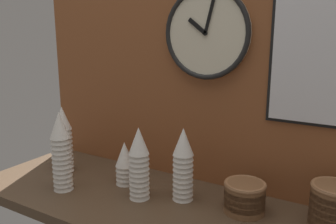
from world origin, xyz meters
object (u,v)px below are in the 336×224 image
at_px(cup_stack_center_left, 125,163).
at_px(wall_clock, 206,33).
at_px(cup_stack_left, 61,152).
at_px(bowl_stack_right, 245,196).
at_px(cup_stack_far_left, 64,139).
at_px(menu_board, 331,58).
at_px(cup_stack_center, 139,163).
at_px(bowl_stack_far_right, 333,207).
at_px(cup_stack_center_right, 183,164).

xyz_separation_m(cup_stack_center_left, wall_clock, (0.27, 0.17, 0.52)).
xyz_separation_m(cup_stack_left, bowl_stack_right, (0.68, 0.20, -0.10)).
bearing_deg(bowl_stack_right, wall_clock, 147.57).
relative_size(cup_stack_far_left, bowl_stack_right, 2.04).
relative_size(cup_stack_far_left, menu_board, 0.64).
bearing_deg(cup_stack_center, cup_stack_left, -162.44).
bearing_deg(bowl_stack_far_right, cup_stack_center_right, -173.85).
relative_size(cup_stack_center, menu_board, 0.60).
bearing_deg(cup_stack_center_left, wall_clock, 32.62).
bearing_deg(wall_clock, bowl_stack_far_right, -13.03).
xyz_separation_m(cup_stack_center_right, menu_board, (0.44, 0.18, 0.39)).
distance_m(bowl_stack_right, wall_clock, 0.61).
height_order(cup_stack_far_left, cup_stack_left, cup_stack_left).
relative_size(bowl_stack_far_right, menu_board, 0.33).
height_order(cup_stack_center, menu_board, menu_board).
distance_m(bowl_stack_far_right, menu_board, 0.47).
height_order(cup_stack_far_left, wall_clock, wall_clock).
bearing_deg(menu_board, cup_stack_center, -156.48).
bearing_deg(wall_clock, cup_stack_far_left, -161.11).
relative_size(cup_stack_center, wall_clock, 0.79).
distance_m(cup_stack_center, cup_stack_center_left, 0.15).
bearing_deg(bowl_stack_far_right, cup_stack_center_left, -175.85).
relative_size(cup_stack_center_left, wall_clock, 0.51).
xyz_separation_m(cup_stack_center_right, cup_stack_left, (-0.45, -0.17, 0.02)).
height_order(cup_stack_center_right, wall_clock, wall_clock).
bearing_deg(cup_stack_center_right, cup_stack_center, -152.53).
bearing_deg(cup_stack_left, cup_stack_far_left, 134.63).
bearing_deg(cup_stack_center_left, cup_stack_center_right, 0.38).
xyz_separation_m(cup_stack_center_left, bowl_stack_right, (0.50, 0.03, -0.03)).
bearing_deg(menu_board, cup_stack_center_right, -157.83).
relative_size(cup_stack_center, bowl_stack_right, 1.91).
height_order(cup_stack_center_right, cup_stack_far_left, cup_stack_far_left).
distance_m(cup_stack_center_right, cup_stack_far_left, 0.59).
distance_m(cup_stack_center, cup_stack_left, 0.32).
distance_m(cup_stack_center, cup_stack_center_right, 0.16).
bearing_deg(cup_stack_center_left, menu_board, 14.34).
relative_size(cup_stack_far_left, wall_clock, 0.84).
bearing_deg(menu_board, wall_clock, -178.85).
distance_m(cup_stack_center, menu_board, 0.75).
height_order(cup_stack_center_right, bowl_stack_far_right, cup_stack_center_right).
bearing_deg(cup_stack_far_left, bowl_stack_right, 3.91).
bearing_deg(bowl_stack_right, cup_stack_left, -163.78).
bearing_deg(cup_stack_center_right, cup_stack_center_left, -179.62).
relative_size(cup_stack_left, bowl_stack_far_right, 2.05).
xyz_separation_m(cup_stack_left, menu_board, (0.89, 0.35, 0.37)).
xyz_separation_m(cup_stack_center, cup_stack_center_left, (-0.13, 0.07, -0.05)).
bearing_deg(wall_clock, menu_board, 1.15).
height_order(bowl_stack_far_right, wall_clock, wall_clock).
xyz_separation_m(bowl_stack_far_right, menu_board, (-0.06, 0.13, 0.45)).
bearing_deg(cup_stack_center, cup_stack_far_left, 174.16).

